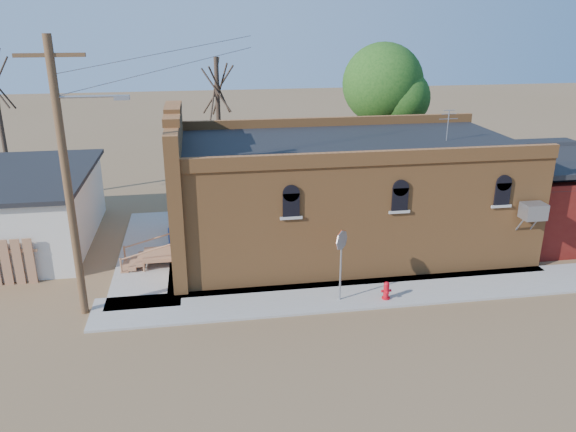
{
  "coord_description": "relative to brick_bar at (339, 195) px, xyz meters",
  "views": [
    {
      "loc": [
        -4.1,
        -16.44,
        9.51
      ],
      "look_at": [
        -0.94,
        3.03,
        2.4
      ],
      "focal_mm": 35.0,
      "sensor_mm": 36.0,
      "label": 1
    }
  ],
  "objects": [
    {
      "name": "ground",
      "position": [
        -1.64,
        -5.49,
        -2.34
      ],
      "size": [
        120.0,
        120.0,
        0.0
      ],
      "primitive_type": "plane",
      "color": "brown",
      "rests_on": "ground"
    },
    {
      "name": "sidewalk_south",
      "position": [
        -0.14,
        -4.59,
        -2.3
      ],
      "size": [
        19.0,
        2.2,
        0.08
      ],
      "primitive_type": "cube",
      "color": "#9E9991",
      "rests_on": "ground"
    },
    {
      "name": "sidewalk_west",
      "position": [
        -7.94,
        0.51,
        -2.3
      ],
      "size": [
        2.6,
        10.0,
        0.08
      ],
      "primitive_type": "cube",
      "color": "#9E9991",
      "rests_on": "ground"
    },
    {
      "name": "brick_bar",
      "position": [
        0.0,
        0.0,
        0.0
      ],
      "size": [
        16.4,
        7.97,
        6.3
      ],
      "color": "#A76633",
      "rests_on": "ground"
    },
    {
      "name": "red_shed",
      "position": [
        9.86,
        0.01,
        -0.07
      ],
      "size": [
        5.4,
        6.4,
        4.3
      ],
      "color": "#5F1310",
      "rests_on": "ground"
    },
    {
      "name": "utility_pole",
      "position": [
        -9.79,
        -4.29,
        2.43
      ],
      "size": [
        3.12,
        0.26,
        9.0
      ],
      "color": "#543021",
      "rests_on": "ground"
    },
    {
      "name": "tree_bare_near",
      "position": [
        -4.64,
        7.51,
        3.62
      ],
      "size": [
        2.8,
        2.8,
        7.65
      ],
      "color": "#412F25",
      "rests_on": "ground"
    },
    {
      "name": "tree_leafy",
      "position": [
        4.36,
        8.01,
        3.59
      ],
      "size": [
        4.4,
        4.4,
        8.15
      ],
      "color": "#412F25",
      "rests_on": "ground"
    },
    {
      "name": "fire_hydrant",
      "position": [
        0.48,
        -5.14,
        -1.94
      ],
      "size": [
        0.37,
        0.34,
        0.65
      ],
      "rotation": [
        0.0,
        0.0,
        0.11
      ],
      "color": "red",
      "rests_on": "sidewalk_south"
    },
    {
      "name": "stop_sign",
      "position": [
        -1.14,
        -4.92,
        -0.26
      ],
      "size": [
        0.52,
        0.57,
        2.6
      ],
      "rotation": [
        0.0,
        0.0,
        0.4
      ],
      "color": "gray",
      "rests_on": "sidewalk_south"
    },
    {
      "name": "trash_barrel",
      "position": [
        -6.94,
        0.75,
        -1.82
      ],
      "size": [
        0.66,
        0.66,
        0.87
      ],
      "primitive_type": "cylinder",
      "rotation": [
        0.0,
        0.0,
        0.18
      ],
      "color": "navy",
      "rests_on": "sidewalk_west"
    }
  ]
}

